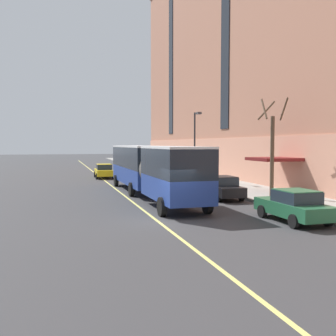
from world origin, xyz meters
TOP-DOWN VIEW (x-y plane):
  - ground_plane at (0.00, 0.00)m, footprint 260.00×260.00m
  - sidewalk at (9.47, 3.00)m, footprint 5.28×160.00m
  - city_bus at (1.07, 8.75)m, footprint 3.04×18.23m
  - parked_car_darkgray_0 at (5.63, 27.30)m, footprint 2.00×4.28m
  - parked_car_silver_1 at (5.49, 17.03)m, footprint 1.95×4.72m
  - parked_car_black_4 at (5.51, 6.26)m, footprint 2.00×4.64m
  - parked_car_green_5 at (5.65, -2.06)m, footprint 2.07×4.39m
  - parked_car_darkgray_7 at (5.67, 33.43)m, footprint 2.02×4.51m
  - taxi_cab at (-0.37, 24.84)m, footprint 2.00×4.38m
  - street_tree_mid_block at (8.97, 5.65)m, footprint 1.83×1.83m
  - street_lamp at (7.43, 16.90)m, footprint 0.36×1.48m
  - lane_centerline at (-0.63, 3.00)m, footprint 0.16×140.00m

SIDE VIEW (x-z plane):
  - ground_plane at x=0.00m, z-range 0.00..0.00m
  - lane_centerline at x=-0.63m, z-range 0.00..0.01m
  - sidewalk at x=9.47m, z-range 0.00..0.15m
  - parked_car_darkgray_0 at x=5.63m, z-range 0.00..1.56m
  - parked_car_darkgray_7 at x=5.67m, z-range 0.00..1.56m
  - taxi_cab at x=-0.37m, z-range 0.00..1.56m
  - parked_car_black_4 at x=5.51m, z-range 0.00..1.56m
  - parked_car_green_5 at x=5.65m, z-range 0.00..1.56m
  - parked_car_silver_1 at x=5.49m, z-range 0.00..1.56m
  - city_bus at x=1.07m, z-range 0.29..3.89m
  - street_tree_mid_block at x=8.97m, z-range 0.09..6.82m
  - street_lamp at x=7.43m, z-range 0.92..7.51m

